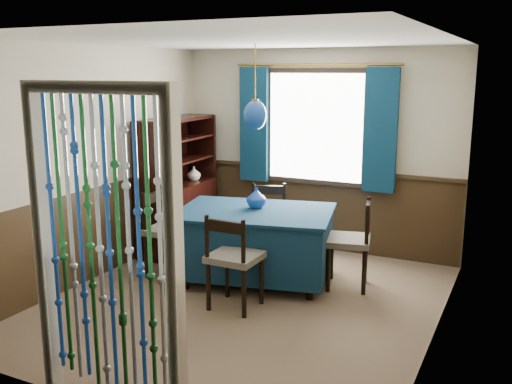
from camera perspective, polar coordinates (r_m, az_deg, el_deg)
The scene contains 22 objects.
floor at distance 5.72m, azimuth -1.26°, elevation -10.95°, with size 4.00×4.00×0.00m, color brown.
ceiling at distance 5.27m, azimuth -1.40°, elevation 14.93°, with size 4.00×4.00×0.00m, color silver.
wall_back at distance 7.16m, azimuth 6.08°, elevation 4.11°, with size 3.60×3.60×0.00m, color #BFB69D.
wall_front at distance 3.74m, azimuth -15.62°, elevation -3.73°, with size 3.60×3.60×0.00m, color #BFB69D.
wall_left at distance 6.38m, azimuth -15.85°, elevation 2.72°, with size 4.00×4.00×0.00m, color #BFB69D.
wall_right at distance 4.81m, azimuth 18.06°, elevation -0.38°, with size 4.00×4.00×0.00m, color #BFB69D.
wainscot_back at distance 7.29m, azimuth 5.91°, elevation -1.75°, with size 3.60×3.60×0.00m, color #352514.
wainscot_front at distance 4.02m, azimuth -14.85°, elevation -14.03°, with size 3.60×3.60×0.00m, color #352514.
wainscot_left at distance 6.52m, azimuth -15.38°, elevation -3.80°, with size 4.00×4.00×0.00m, color #352514.
wainscot_right at distance 5.02m, azimuth 17.32°, elevation -8.75°, with size 4.00×4.00×0.00m, color #352514.
window at distance 7.08m, azimuth 6.00°, elevation 6.46°, with size 1.32×0.12×1.42m, color black.
doorway at distance 3.84m, azimuth -14.85°, elevation -6.39°, with size 1.16×0.12×2.18m, color silver, non-canonical shape.
dining_table at distance 6.14m, azimuth -0.08°, elevation -4.84°, with size 1.83×1.46×0.78m.
chair_near at distance 5.42m, azimuth -2.27°, elevation -6.69°, with size 0.47×0.45×0.93m.
chair_far at distance 6.77m, azimuth 1.20°, elevation -2.91°, with size 0.58×0.56×0.91m.
chair_left at distance 6.39m, azimuth -8.88°, elevation -3.81°, with size 0.48×0.50×0.95m.
chair_right at distance 6.02m, azimuth 9.49°, elevation -4.89°, with size 0.54×0.55×0.94m.
sideboard at distance 7.29m, azimuth -7.85°, elevation -1.14°, with size 0.49×1.29×1.67m.
pendant_lamp at distance 5.88m, azimuth -0.08°, elevation 7.73°, with size 0.24×0.24×0.86m.
vase_table at distance 6.14m, azimuth 0.02°, elevation -0.66°, with size 0.19×0.19×0.20m, color navy.
bowl_shelf at distance 6.93m, azimuth -8.80°, elevation 3.04°, with size 0.20×0.20×0.05m, color beige.
vase_sideboard at distance 7.43m, azimuth -6.23°, elevation 1.93°, with size 0.19×0.19×0.20m, color beige.
Camera 1 is at (2.43, -4.67, 2.25)m, focal length 40.00 mm.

